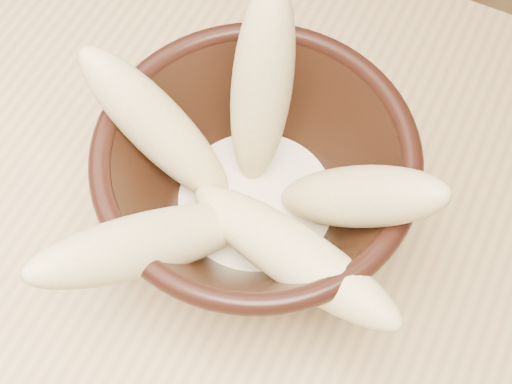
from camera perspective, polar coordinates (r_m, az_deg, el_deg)
table at (r=0.68m, az=-15.44°, el=-6.50°), size 1.20×0.80×0.75m
bowl at (r=0.52m, az=-0.00°, el=0.53°), size 0.23×0.23×0.12m
milk_puddle at (r=0.55m, az=-0.00°, el=-0.95°), size 0.13×0.13×0.02m
banana_upright at (r=0.49m, az=0.44°, el=8.14°), size 0.05×0.09×0.18m
banana_left at (r=0.51m, az=-7.76°, el=5.06°), size 0.13×0.04×0.15m
banana_right at (r=0.48m, az=7.96°, el=-0.38°), size 0.14×0.06×0.15m
banana_across at (r=0.48m, az=2.67°, el=-4.85°), size 0.19×0.09×0.09m
banana_front at (r=0.47m, az=-8.12°, el=-3.97°), size 0.12×0.18×0.15m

